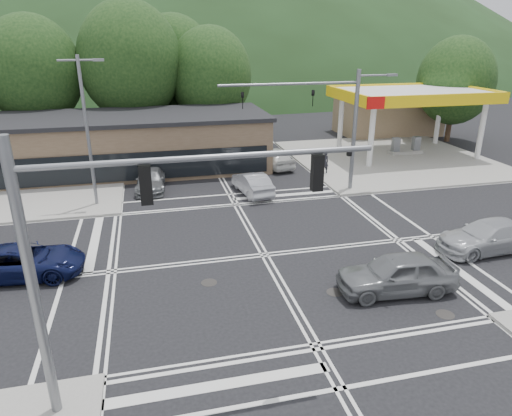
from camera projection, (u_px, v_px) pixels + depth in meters
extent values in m
plane|color=black|center=(265.00, 255.00, 22.21)|extent=(120.00, 120.00, 0.00)
cube|color=gray|center=(390.00, 158.00, 39.07)|extent=(16.00, 16.00, 0.15)
cube|color=gray|center=(9.00, 183.00, 32.54)|extent=(16.00, 16.00, 0.15)
cylinder|color=silver|center=(371.00, 137.00, 35.73)|extent=(0.44, 0.44, 5.00)
cylinder|color=silver|center=(341.00, 123.00, 41.17)|extent=(0.44, 0.44, 5.00)
cylinder|color=silver|center=(481.00, 131.00, 37.90)|extent=(0.44, 0.44, 5.00)
cylinder|color=silver|center=(438.00, 119.00, 43.35)|extent=(0.44, 0.44, 5.00)
cube|color=silver|center=(412.00, 94.00, 38.53)|extent=(12.00, 8.00, 0.60)
cube|color=yellow|center=(440.00, 100.00, 34.90)|extent=(12.20, 0.25, 0.90)
cube|color=yellow|center=(389.00, 89.00, 42.16)|extent=(12.20, 0.25, 0.90)
cube|color=yellow|center=(346.00, 96.00, 37.23)|extent=(0.25, 8.20, 0.90)
cube|color=yellow|center=(474.00, 92.00, 39.84)|extent=(0.25, 8.20, 0.90)
cube|color=red|center=(376.00, 103.00, 33.57)|extent=(1.40, 0.12, 0.90)
cube|color=gray|center=(405.00, 152.00, 40.35)|extent=(3.00, 1.00, 0.30)
cube|color=slate|center=(396.00, 145.00, 39.88)|extent=(0.60, 0.50, 1.30)
cube|color=slate|center=(416.00, 144.00, 40.31)|extent=(0.60, 0.50, 1.30)
cube|color=#846B4F|center=(387.00, 115.00, 48.58)|extent=(10.00, 6.00, 3.80)
cube|color=brown|center=(109.00, 145.00, 35.18)|extent=(24.00, 8.00, 4.00)
ellipsoid|color=#1D3417|center=(166.00, 80.00, 103.90)|extent=(252.00, 126.00, 140.00)
cylinder|color=#382619|center=(43.00, 127.00, 40.08)|extent=(0.50, 0.50, 4.84)
ellipsoid|color=black|center=(33.00, 71.00, 38.38)|extent=(8.00, 8.00, 9.20)
cylinder|color=#382619|center=(136.00, 120.00, 41.74)|extent=(0.50, 0.50, 5.28)
ellipsoid|color=black|center=(130.00, 61.00, 39.89)|extent=(9.00, 9.00, 10.35)
cylinder|color=#382619|center=(212.00, 122.00, 43.42)|extent=(0.50, 0.50, 4.40)
ellipsoid|color=black|center=(210.00, 75.00, 41.88)|extent=(7.60, 7.60, 8.74)
cylinder|color=#382619|center=(177.00, 114.00, 46.32)|extent=(0.50, 0.50, 4.84)
ellipsoid|color=black|center=(174.00, 65.00, 44.63)|extent=(8.40, 8.40, 9.66)
cylinder|color=#382619|center=(450.00, 121.00, 44.88)|extent=(0.50, 0.50, 3.96)
ellipsoid|color=black|center=(456.00, 81.00, 43.49)|extent=(7.20, 7.20, 8.28)
cylinder|color=slate|center=(88.00, 135.00, 26.92)|extent=(0.20, 0.20, 9.00)
cylinder|color=slate|center=(78.00, 60.00, 25.41)|extent=(2.20, 0.12, 0.12)
cube|color=slate|center=(98.00, 60.00, 25.65)|extent=(0.60, 0.25, 0.15)
cylinder|color=slate|center=(354.00, 132.00, 30.01)|extent=(0.28, 0.28, 8.00)
cylinder|color=slate|center=(290.00, 84.00, 27.88)|extent=(9.00, 0.16, 0.16)
imported|color=black|center=(313.00, 98.00, 28.53)|extent=(0.16, 0.20, 1.00)
imported|color=black|center=(243.00, 100.00, 27.55)|extent=(0.16, 0.20, 1.00)
cylinder|color=slate|center=(376.00, 75.00, 28.97)|extent=(2.40, 0.12, 0.12)
cube|color=slate|center=(392.00, 75.00, 29.21)|extent=(0.70, 0.30, 0.15)
cube|color=black|center=(349.00, 153.00, 30.45)|extent=(0.25, 0.30, 0.35)
cylinder|color=slate|center=(34.00, 291.00, 11.55)|extent=(0.28, 0.28, 8.00)
cylinder|color=slate|center=(205.00, 158.00, 11.38)|extent=(9.00, 0.16, 0.16)
cube|color=black|center=(146.00, 185.00, 11.27)|extent=(0.30, 0.25, 1.00)
cube|color=black|center=(317.00, 173.00, 12.25)|extent=(0.30, 0.25, 1.00)
imported|color=#0C1238|center=(23.00, 261.00, 20.04)|extent=(5.39, 2.86, 1.44)
imported|color=slate|center=(397.00, 273.00, 18.80)|extent=(5.07, 2.36, 1.68)
imported|color=#A7AAAF|center=(489.00, 236.00, 22.44)|extent=(5.28, 2.29, 1.51)
imported|color=#9C9DA3|center=(252.00, 183.00, 30.44)|extent=(2.10, 4.56, 1.45)
imported|color=silver|center=(274.00, 157.00, 36.51)|extent=(2.66, 4.97, 1.61)
imported|color=slate|center=(151.00, 180.00, 31.30)|extent=(2.22, 4.78, 1.35)
imported|color=black|center=(325.00, 162.00, 34.41)|extent=(0.62, 0.42, 1.67)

